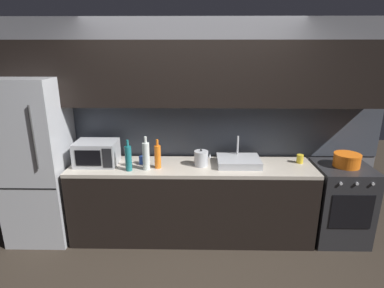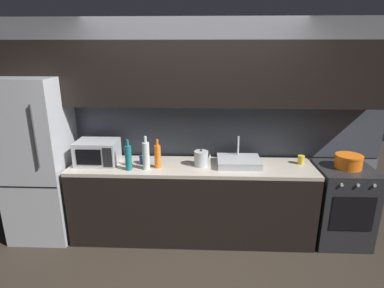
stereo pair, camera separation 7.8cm
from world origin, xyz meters
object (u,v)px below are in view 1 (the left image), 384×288
object	(u,v)px
wine_bottle_orange	(158,156)
kettle	(201,158)
oven_range	(339,202)
mug_yellow	(300,159)
mug_blue	(142,160)
cooking_pot	(347,160)
wine_bottle_teal	(128,158)
refrigerator	(37,161)
microwave	(97,153)
wine_bottle_clear	(146,156)

from	to	relation	value
wine_bottle_orange	kettle	bearing A→B (deg)	9.11
oven_range	mug_yellow	size ratio (longest dim) A/B	9.09
oven_range	mug_blue	distance (m)	2.33
cooking_pot	wine_bottle_teal	bearing A→B (deg)	-176.16
refrigerator	wine_bottle_orange	world-z (taller)	refrigerator
wine_bottle_teal	refrigerator	bearing A→B (deg)	171.47
wine_bottle_orange	cooking_pot	distance (m)	2.10
wine_bottle_orange	mug_yellow	bearing A→B (deg)	6.42
microwave	kettle	distance (m)	1.18
cooking_pot	kettle	bearing A→B (deg)	-179.87
cooking_pot	refrigerator	bearing A→B (deg)	-180.00
refrigerator	cooking_pot	xyz separation A→B (m)	(3.48, 0.00, 0.03)
refrigerator	microwave	distance (m)	0.69
microwave	mug_yellow	world-z (taller)	microwave
kettle	wine_bottle_teal	xyz separation A→B (m)	(-0.78, -0.16, 0.06)
kettle	mug_blue	world-z (taller)	kettle
wine_bottle_teal	wine_bottle_orange	bearing A→B (deg)	14.93
refrigerator	oven_range	size ratio (longest dim) A/B	2.09
refrigerator	cooking_pot	world-z (taller)	refrigerator
cooking_pot	wine_bottle_orange	bearing A→B (deg)	-177.81
wine_bottle_orange	mug_yellow	xyz separation A→B (m)	(1.62, 0.18, -0.08)
wine_bottle_teal	mug_blue	world-z (taller)	wine_bottle_teal
microwave	cooking_pot	distance (m)	2.80
mug_blue	cooking_pot	size ratio (longest dim) A/B	0.31
mug_yellow	mug_blue	distance (m)	1.81
cooking_pot	oven_range	bearing A→B (deg)	-174.87
wine_bottle_orange	mug_blue	xyz separation A→B (m)	(-0.19, 0.12, -0.09)
microwave	wine_bottle_clear	distance (m)	0.60
mug_blue	wine_bottle_clear	bearing A→B (deg)	-66.03
refrigerator	wine_bottle_clear	distance (m)	1.28
wine_bottle_teal	microwave	bearing A→B (deg)	155.60
mug_yellow	mug_blue	bearing A→B (deg)	-178.14
wine_bottle_teal	wine_bottle_clear	world-z (taller)	wine_bottle_clear
wine_bottle_orange	oven_range	bearing A→B (deg)	2.17
refrigerator	cooking_pot	distance (m)	3.48
wine_bottle_orange	wine_bottle_teal	size ratio (longest dim) A/B	0.95
wine_bottle_orange	cooking_pot	size ratio (longest dim) A/B	1.12
microwave	wine_bottle_orange	distance (m)	0.71
kettle	wine_bottle_clear	world-z (taller)	wine_bottle_clear
kettle	wine_bottle_teal	world-z (taller)	wine_bottle_teal
mug_blue	wine_bottle_teal	bearing A→B (deg)	-118.27
kettle	refrigerator	bearing A→B (deg)	179.89
wine_bottle_teal	mug_blue	bearing A→B (deg)	61.73
wine_bottle_teal	wine_bottle_clear	distance (m)	0.19
mug_yellow	cooking_pot	bearing A→B (deg)	-11.79
kettle	oven_range	bearing A→B (deg)	0.09
oven_range	microwave	distance (m)	2.85
wine_bottle_orange	mug_blue	distance (m)	0.25
microwave	mug_blue	xyz separation A→B (m)	(0.51, 0.02, -0.09)
refrigerator	microwave	world-z (taller)	refrigerator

